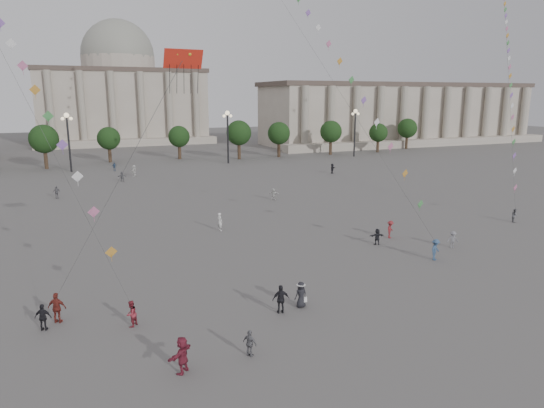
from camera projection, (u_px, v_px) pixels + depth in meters
name	position (u px, v px, depth m)	size (l,w,h in m)	color
ground	(326.00, 314.00, 31.04)	(360.00, 360.00, 0.00)	#54514F
hall_east	(400.00, 114.00, 141.62)	(84.00, 26.22, 17.20)	#A79B8C
hall_central	(121.00, 93.00, 144.71)	(48.30, 34.30, 35.50)	#A79B8C
tree_row	(147.00, 136.00, 100.36)	(137.12, 5.12, 8.00)	#36271B
lamp_post_mid_west	(68.00, 131.00, 87.18)	(2.00, 0.90, 10.65)	#262628
lamp_post_mid_east	(228.00, 127.00, 98.21)	(2.00, 0.90, 10.65)	#262628
lamp_post_far_east	(355.00, 124.00, 109.23)	(2.00, 0.90, 10.65)	#262628
person_crowd_0	(114.00, 167.00, 89.53)	(0.93, 0.39, 1.59)	#314A6E
person_crowd_3	(377.00, 237.00, 45.32)	(1.42, 0.45, 1.53)	#222328
person_crowd_4	(134.00, 171.00, 83.62)	(1.81, 0.57, 1.95)	white
person_crowd_6	(453.00, 240.00, 44.27)	(1.03, 0.59, 1.59)	slate
person_crowd_7	(273.00, 194.00, 64.76)	(1.47, 0.47, 1.58)	silver
person_crowd_8	(390.00, 229.00, 47.36)	(1.13, 0.65, 1.75)	maroon
person_crowd_9	(332.00, 168.00, 86.70)	(1.64, 0.52, 1.77)	black
person_crowd_12	(122.00, 177.00, 78.46)	(1.49, 0.47, 1.60)	slate
person_crowd_13	(220.00, 222.00, 49.97)	(0.69, 0.45, 1.89)	silver
person_crowd_16	(57.00, 192.00, 65.57)	(0.99, 0.41, 1.68)	#5E5E63
tourist_0	(57.00, 308.00, 29.66)	(1.14, 0.47, 1.94)	maroon
tourist_1	(43.00, 317.00, 28.71)	(0.97, 0.40, 1.65)	black
tourist_2	(182.00, 355.00, 24.29)	(1.79, 0.57, 1.93)	maroon
tourist_3	(250.00, 343.00, 25.85)	(0.88, 0.37, 1.50)	slate
tourist_4	(281.00, 299.00, 30.97)	(1.11, 0.46, 1.89)	black
kite_flyer_0	(131.00, 314.00, 29.20)	(0.79, 0.62, 1.64)	maroon
kite_flyer_1	(436.00, 250.00, 40.99)	(1.19, 0.68, 1.84)	#37557D
kite_flyer_2	(515.00, 215.00, 53.37)	(0.73, 0.57, 1.50)	slate
hat_person	(301.00, 294.00, 31.85)	(0.93, 0.68, 1.75)	black
dragon_kite	(182.00, 74.00, 27.13)	(5.05, 1.68, 16.32)	red
kite_train_east	(509.00, 66.00, 67.16)	(23.57, 26.42, 46.41)	#3F3F3F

